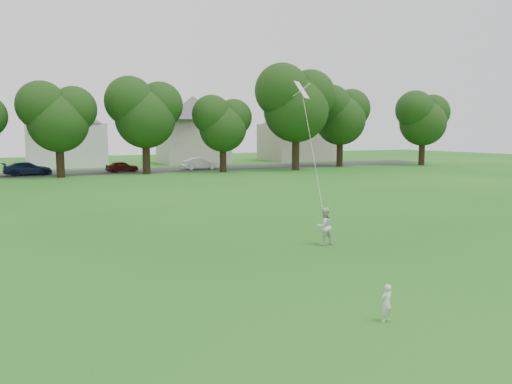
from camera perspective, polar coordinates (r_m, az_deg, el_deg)
name	(u,v)px	position (r m, az deg, el deg)	size (l,w,h in m)	color
ground	(285,286)	(13.56, 3.37, -10.64)	(160.00, 160.00, 0.00)	#165B14
street	(78,173)	(53.73, -19.71, 2.08)	(90.00, 7.00, 0.01)	#2D2D30
toddler	(387,303)	(11.34, 14.69, -12.19)	(0.30, 0.20, 0.83)	silver
older_boy	(324,226)	(18.27, 7.81, -3.91)	(0.67, 0.52, 1.37)	silver
kite	(312,149)	(19.77, 6.44, 4.92)	(1.09, 2.24, 6.15)	white
tree_row	(133,106)	(49.21, -13.91, 9.50)	(83.17, 9.14, 11.64)	black
house_row	(73,125)	(63.62, -20.19, 7.21)	(76.63, 13.72, 10.41)	silver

